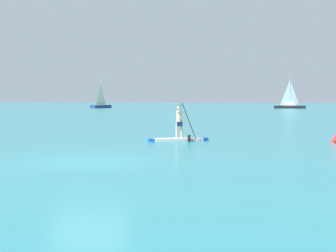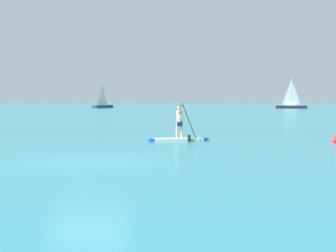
{
  "view_description": "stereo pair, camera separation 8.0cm",
  "coord_description": "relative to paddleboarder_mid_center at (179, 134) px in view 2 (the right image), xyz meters",
  "views": [
    {
      "loc": [
        4.73,
        -14.74,
        2.0
      ],
      "look_at": [
        1.67,
        6.05,
        0.82
      ],
      "focal_mm": 51.4,
      "sensor_mm": 36.0,
      "label": 1
    },
    {
      "loc": [
        4.81,
        -14.72,
        2.0
      ],
      "look_at": [
        1.67,
        6.05,
        0.82
      ],
      "focal_mm": 51.4,
      "sensor_mm": 36.0,
      "label": 2
    }
  ],
  "objects": [
    {
      "name": "ground",
      "position": [
        -1.91,
        -7.92,
        -0.32
      ],
      "size": [
        440.0,
        440.0,
        0.0
      ],
      "primitive_type": "plane",
      "color": "teal"
    },
    {
      "name": "sailboat_right_horizon",
      "position": [
        13.41,
        80.98,
        0.54
      ],
      "size": [
        6.47,
        1.73,
        6.6
      ],
      "rotation": [
        0.0,
        0.0,
        6.25
      ],
      "color": "black",
      "rests_on": "ground"
    },
    {
      "name": "sailboat_left_horizon",
      "position": [
        -27.14,
        79.62,
        0.47
      ],
      "size": [
        3.39,
        6.06,
        6.76
      ],
      "rotation": [
        0.0,
        0.0,
        1.21
      ],
      "color": "navy",
      "rests_on": "ground"
    },
    {
      "name": "paddleboarder_mid_center",
      "position": [
        0.0,
        0.0,
        0.0
      ],
      "size": [
        2.86,
        1.6,
        1.83
      ],
      "rotation": [
        0.0,
        0.0,
        0.41
      ],
      "color": "white",
      "rests_on": "ground"
    }
  ]
}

